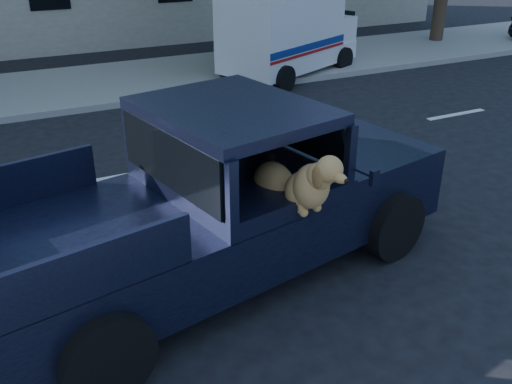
% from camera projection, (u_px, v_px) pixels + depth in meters
% --- Properties ---
extents(ground, '(120.00, 120.00, 0.00)m').
position_uv_depth(ground, '(155.00, 289.00, 6.77)').
color(ground, black).
rests_on(ground, ground).
extents(far_sidewalk, '(60.00, 4.00, 0.15)m').
position_uv_depth(far_sidewalk, '(44.00, 91.00, 14.16)').
color(far_sidewalk, gray).
rests_on(far_sidewalk, ground).
extents(lane_stripes, '(21.60, 0.14, 0.01)m').
position_uv_depth(lane_stripes, '(206.00, 160.00, 10.31)').
color(lane_stripes, silver).
rests_on(lane_stripes, ground).
extents(pickup_truck, '(6.13, 3.47, 2.07)m').
position_uv_depth(pickup_truck, '(210.00, 222.00, 6.79)').
color(pickup_truck, black).
rests_on(pickup_truck, ground).
extents(mail_truck, '(4.44, 3.35, 2.21)m').
position_uv_depth(mail_truck, '(287.00, 40.00, 15.36)').
color(mail_truck, silver).
rests_on(mail_truck, ground).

